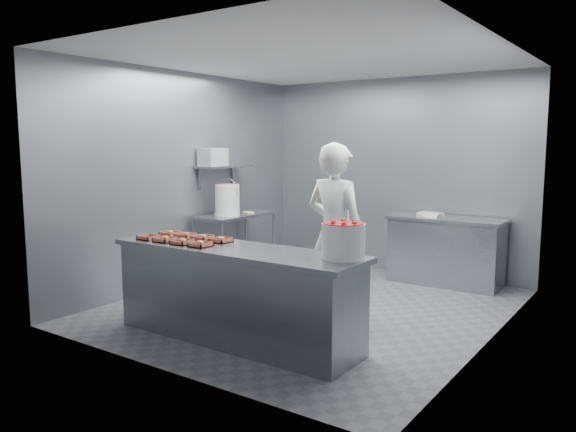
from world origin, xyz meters
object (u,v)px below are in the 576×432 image
(tray_6, at_px, (203,237))
(worker, at_px, (335,233))
(service_counter, at_px, (236,294))
(tray_1, at_px, (165,239))
(prep_table, at_px, (235,236))
(tray_2, at_px, (182,241))
(appliance, at_px, (213,157))
(tray_4, at_px, (170,233))
(tray_5, at_px, (186,235))
(back_counter, at_px, (445,251))
(tray_7, at_px, (221,240))
(glaze_bucket, at_px, (227,199))
(tray_3, at_px, (200,244))
(strawberry_tub, at_px, (343,239))
(tray_0, at_px, (149,237))

(tray_6, xyz_separation_m, worker, (1.02, 0.91, 0.02))
(service_counter, bearing_deg, tray_1, -169.49)
(prep_table, height_order, tray_2, tray_2)
(tray_6, distance_m, worker, 1.37)
(tray_2, bearing_deg, appliance, 124.53)
(tray_4, bearing_deg, service_counter, -8.10)
(tray_4, xyz_separation_m, tray_5, (0.24, 0.00, 0.00))
(back_counter, relative_size, tray_7, 8.01)
(prep_table, relative_size, tray_5, 6.40)
(prep_table, distance_m, worker, 2.33)
(back_counter, bearing_deg, worker, -101.00)
(tray_1, bearing_deg, glaze_bucket, 113.54)
(tray_5, bearing_deg, service_counter, -10.52)
(tray_3, relative_size, glaze_bucket, 0.37)
(tray_1, height_order, tray_7, same)
(tray_7, xyz_separation_m, strawberry_tub, (1.39, -0.01, 0.14))
(strawberry_tub, bearing_deg, tray_3, -168.32)
(worker, height_order, strawberry_tub, worker)
(appliance, bearing_deg, tray_0, -61.21)
(tray_3, bearing_deg, strawberry_tub, 11.68)
(tray_0, xyz_separation_m, tray_4, (-0.00, 0.29, 0.00))
(tray_5, bearing_deg, tray_1, -90.00)
(worker, xyz_separation_m, strawberry_tub, (0.61, -0.91, 0.12))
(tray_7, bearing_deg, tray_3, -90.00)
(tray_7, bearing_deg, appliance, 134.16)
(prep_table, xyz_separation_m, tray_0, (0.63, -2.10, 0.33))
(service_counter, xyz_separation_m, tray_3, (-0.31, -0.15, 0.47))
(worker, relative_size, glaze_bucket, 3.71)
(back_counter, bearing_deg, tray_5, -118.52)
(back_counter, bearing_deg, tray_2, -113.07)
(tray_4, xyz_separation_m, tray_6, (0.48, 0.00, 0.00))
(service_counter, height_order, appliance, appliance)
(tray_4, relative_size, appliance, 0.58)
(tray_5, distance_m, strawberry_tub, 1.87)
(prep_table, height_order, back_counter, same)
(strawberry_tub, bearing_deg, tray_0, -172.24)
(tray_5, xyz_separation_m, tray_7, (0.48, 0.00, 0.00))
(tray_0, relative_size, tray_4, 1.00)
(tray_2, xyz_separation_m, tray_3, (0.24, 0.00, 0.00))
(tray_7, distance_m, appliance, 2.30)
(tray_7, relative_size, appliance, 0.58)
(tray_7, bearing_deg, tray_2, -129.41)
(tray_4, height_order, strawberry_tub, strawberry_tub)
(service_counter, distance_m, tray_2, 0.74)
(tray_4, relative_size, strawberry_tub, 0.51)
(service_counter, xyz_separation_m, prep_table, (-1.65, 1.95, 0.14))
(worker, bearing_deg, strawberry_tub, 128.94)
(tray_0, xyz_separation_m, worker, (1.50, 1.20, 0.02))
(tray_7, bearing_deg, tray_6, 180.00)
(tray_1, xyz_separation_m, tray_5, (0.00, 0.29, 0.00))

